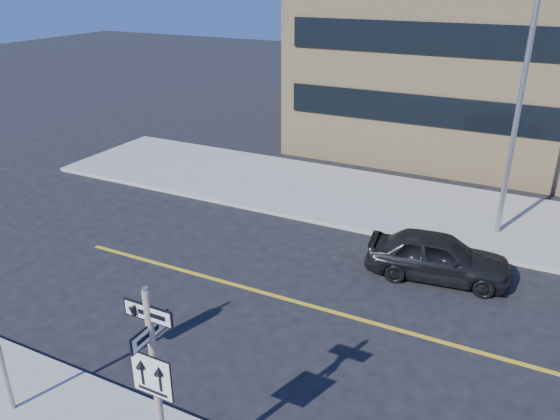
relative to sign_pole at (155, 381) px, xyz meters
The scene contains 4 objects.
ground 3.50m from the sign_pole, 90.00° to the left, with size 120.00×120.00×0.00m, color black.
sign_pole is the anchor object (origin of this frame).
parked_car_a 10.19m from the sign_pole, 74.41° to the left, with size 4.21×1.69×1.44m, color black.
streetlight_a 14.05m from the sign_pole, 73.23° to the left, with size 0.55×2.25×8.00m.
Camera 1 is at (4.95, -7.84, 8.54)m, focal length 35.00 mm.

